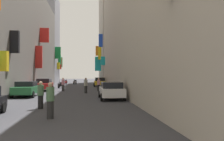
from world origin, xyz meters
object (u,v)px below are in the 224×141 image
object	(u,v)px
parked_car_green	(26,89)
scooter_silver	(75,82)
parked_car_red	(44,84)
pedestrian_crossing	(86,86)
pedestrian_near_left	(41,95)
pedestrian_mid_street	(50,100)
scooter_blue	(85,81)
parked_car_white	(111,90)
pedestrian_far_away	(99,85)
scooter_black	(61,85)
scooter_red	(66,82)
parked_car_yellow	(100,82)
pedestrian_near_right	(63,84)

from	to	relation	value
parked_car_green	scooter_silver	xyz separation A→B (m)	(3.31, 26.92, -0.29)
parked_car_red	pedestrian_crossing	size ratio (longest dim) A/B	2.51
parked_car_red	pedestrian_near_left	bearing A→B (deg)	-81.20
parked_car_green	pedestrian_mid_street	size ratio (longest dim) A/B	2.26
parked_car_green	pedestrian_mid_street	xyz separation A→B (m)	(3.86, -11.62, 0.11)
parked_car_green	scooter_blue	xyz separation A→B (m)	(5.34, 31.73, -0.29)
parked_car_white	scooter_blue	world-z (taller)	parked_car_white
pedestrian_crossing	pedestrian_far_away	size ratio (longest dim) A/B	1.05
parked_car_green	pedestrian_near_left	size ratio (longest dim) A/B	2.36
pedestrian_mid_street	scooter_black	bearing A→B (deg)	94.66
parked_car_white	scooter_red	bearing A→B (deg)	101.74
parked_car_yellow	pedestrian_crossing	bearing A→B (deg)	-99.46
scooter_black	scooter_red	xyz separation A→B (m)	(-0.24, 12.62, -0.00)
pedestrian_near_left	pedestrian_near_right	bearing A→B (deg)	90.12
pedestrian_near_left	pedestrian_mid_street	distance (m)	3.61
pedestrian_near_right	pedestrian_far_away	distance (m)	4.35
pedestrian_near_left	pedestrian_mid_street	xyz separation A→B (m)	(1.07, -3.45, 0.04)
pedestrian_near_right	pedestrian_mid_street	distance (m)	18.51
parked_car_white	pedestrian_far_away	xyz separation A→B (m)	(-0.56, 9.61, 0.03)
scooter_black	pedestrian_far_away	xyz separation A→B (m)	(5.30, -7.14, 0.33)
parked_car_red	pedestrian_far_away	world-z (taller)	pedestrian_far_away
parked_car_white	pedestrian_mid_street	world-z (taller)	pedestrian_mid_street
pedestrian_near_right	parked_car_red	bearing A→B (deg)	153.94
scooter_blue	pedestrian_crossing	xyz separation A→B (m)	(0.19, -28.28, 0.38)
scooter_silver	pedestrian_mid_street	size ratio (longest dim) A/B	1.09
parked_car_yellow	pedestrian_near_left	size ratio (longest dim) A/B	2.46
scooter_silver	pedestrian_crossing	xyz separation A→B (m)	(2.22, -23.46, 0.38)
parked_car_green	pedestrian_crossing	bearing A→B (deg)	32.02
parked_car_green	parked_car_red	xyz separation A→B (m)	(0.28, 8.07, 0.04)
parked_car_white	pedestrian_crossing	bearing A→B (deg)	108.08
parked_car_green	scooter_black	bearing A→B (deg)	82.50
pedestrian_crossing	pedestrian_mid_street	distance (m)	15.17
parked_car_yellow	scooter_blue	bearing A→B (deg)	99.97
parked_car_red	parked_car_white	bearing A→B (deg)	-56.46
scooter_blue	pedestrian_far_away	size ratio (longest dim) A/B	1.19
scooter_blue	pedestrian_near_right	distance (m)	25.02
parked_car_green	pedestrian_near_left	distance (m)	8.64
scooter_blue	pedestrian_near_left	distance (m)	39.99
scooter_silver	scooter_blue	world-z (taller)	same
parked_car_green	pedestrian_near_right	size ratio (longest dim) A/B	2.36
pedestrian_near_left	pedestrian_far_away	world-z (taller)	pedestrian_near_left
scooter_silver	scooter_blue	bearing A→B (deg)	67.17
parked_car_yellow	scooter_black	bearing A→B (deg)	-148.32
parked_car_green	scooter_red	distance (m)	26.34
pedestrian_crossing	pedestrian_near_left	world-z (taller)	pedestrian_crossing
parked_car_white	scooter_red	xyz separation A→B (m)	(-6.10, 29.36, -0.30)
pedestrian_crossing	scooter_silver	bearing A→B (deg)	95.40
pedestrian_near_right	pedestrian_far_away	xyz separation A→B (m)	(4.34, -0.32, -0.03)
parked_car_white	pedestrian_far_away	world-z (taller)	pedestrian_far_away
scooter_red	pedestrian_near_left	distance (m)	34.49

